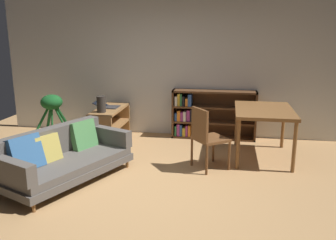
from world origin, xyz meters
TOP-DOWN VIEW (x-y plane):
  - ground_plane at (0.00, 0.00)m, footprint 8.16×8.16m
  - back_wall_panel at (0.00, 2.70)m, footprint 6.80×0.10m
  - fabric_couch at (-1.17, 0.15)m, footprint 1.50×2.00m
  - media_console at (-1.07, 1.92)m, footprint 0.44×1.13m
  - open_laptop at (-1.13, 2.00)m, footprint 0.45×0.30m
  - desk_speaker at (-1.10, 1.60)m, footprint 0.15×0.15m
  - potted_floor_plant at (-2.10, 1.75)m, footprint 0.51×0.54m
  - dining_table at (1.62, 1.53)m, footprint 0.90×1.27m
  - dining_chair_near at (0.76, 0.88)m, footprint 0.61×0.61m
  - bookshelf at (0.67, 2.52)m, footprint 1.58×0.30m

SIDE VIEW (x-z plane):
  - ground_plane at x=0.00m, z-range 0.00..0.00m
  - media_console at x=-1.07m, z-range 0.00..0.64m
  - fabric_couch at x=-1.17m, z-range -0.03..0.70m
  - bookshelf at x=0.67m, z-range -0.01..0.91m
  - potted_floor_plant at x=-2.10m, z-range 0.05..0.94m
  - dining_chair_near at x=0.76m, z-range 0.06..0.98m
  - open_laptop at x=-1.13m, z-range 0.61..0.71m
  - dining_table at x=1.62m, z-range 0.32..1.13m
  - desk_speaker at x=-1.10m, z-range 0.64..0.91m
  - back_wall_panel at x=0.00m, z-range 0.00..2.70m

